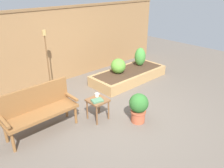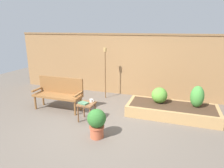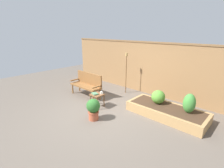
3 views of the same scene
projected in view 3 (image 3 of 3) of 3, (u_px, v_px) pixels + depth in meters
name	position (u px, v px, depth m)	size (l,w,h in m)	color
ground_plane	(101.00, 112.00, 5.57)	(14.00, 14.00, 0.00)	#60564C
fence_back	(145.00, 67.00, 7.05)	(8.40, 0.14, 2.16)	olive
garden_bench	(87.00, 83.00, 6.82)	(1.44, 0.48, 0.94)	brown
side_table	(97.00, 96.00, 5.82)	(0.40, 0.40, 0.48)	brown
cup_on_table	(101.00, 93.00, 5.81)	(0.12, 0.09, 0.08)	silver
book_on_table	(95.00, 94.00, 5.78)	(0.23, 0.17, 0.04)	#4C7A56
potted_boxwood	(93.00, 108.00, 4.99)	(0.41, 0.41, 0.66)	#B75638
raised_planter_bed	(166.00, 112.00, 5.26)	(2.40, 1.00, 0.30)	#AD8451
shrub_near_bench	(158.00, 97.00, 5.45)	(0.44, 0.44, 0.44)	brown
shrub_far_corner	(189.00, 103.00, 4.80)	(0.35, 0.35, 0.58)	brown
tiki_torch	(126.00, 66.00, 6.92)	(0.10, 0.10, 1.72)	brown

